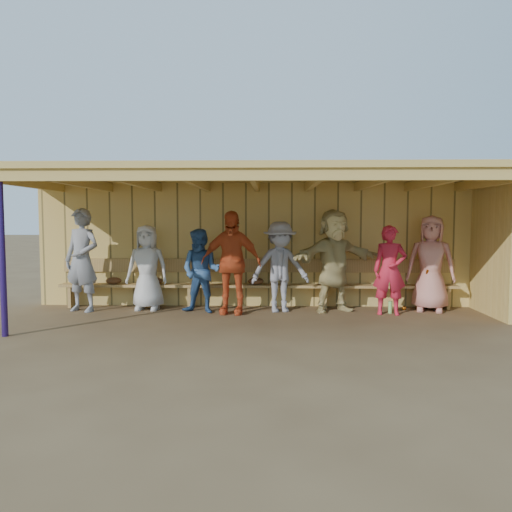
{
  "coord_description": "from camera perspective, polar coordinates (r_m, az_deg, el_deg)",
  "views": [
    {
      "loc": [
        0.26,
        -8.43,
        1.7
      ],
      "look_at": [
        0.0,
        0.35,
        1.05
      ],
      "focal_mm": 35.0,
      "sensor_mm": 36.0,
      "label": 1
    }
  ],
  "objects": [
    {
      "name": "dugout_equipment",
      "position": [
        9.55,
        -4.33,
        -3.06
      ],
      "size": [
        6.08,
        0.62,
        0.8
      ],
      "color": "orange",
      "rests_on": "ground"
    },
    {
      "name": "player_a",
      "position": [
        9.71,
        -19.26,
        -0.43
      ],
      "size": [
        0.8,
        0.65,
        1.9
      ],
      "primitive_type": "imported",
      "rotation": [
        0.0,
        0.0,
        -0.33
      ],
      "color": "gray",
      "rests_on": "ground"
    },
    {
      "name": "player_h",
      "position": [
        9.73,
        19.34,
        -0.81
      ],
      "size": [
        0.99,
        0.8,
        1.77
      ],
      "primitive_type": "imported",
      "rotation": [
        0.0,
        0.0,
        -0.3
      ],
      "color": "tan",
      "rests_on": "ground"
    },
    {
      "name": "ground",
      "position": [
        8.6,
        -0.07,
        -7.16
      ],
      "size": [
        90.0,
        90.0,
        0.0
      ],
      "primitive_type": "plane",
      "color": "brown",
      "rests_on": "ground"
    },
    {
      "name": "dugout_structure",
      "position": [
        9.12,
        2.51,
        4.2
      ],
      "size": [
        8.8,
        3.2,
        2.5
      ],
      "color": "#D7B35B",
      "rests_on": "ground"
    },
    {
      "name": "player_c",
      "position": [
        9.08,
        -6.31,
        -1.72
      ],
      "size": [
        0.87,
        0.75,
        1.52
      ],
      "primitive_type": "imported",
      "rotation": [
        0.0,
        0.0,
        -0.26
      ],
      "color": "#315586",
      "rests_on": "ground"
    },
    {
      "name": "player_f",
      "position": [
        9.26,
        8.92,
        -0.5
      ],
      "size": [
        1.84,
        1.13,
        1.89
      ],
      "primitive_type": "imported",
      "rotation": [
        0.0,
        0.0,
        0.35
      ],
      "color": "#CDB873",
      "rests_on": "ground"
    },
    {
      "name": "player_b",
      "position": [
        9.57,
        -12.33,
        -1.27
      ],
      "size": [
        0.8,
        0.53,
        1.6
      ],
      "primitive_type": "imported",
      "rotation": [
        0.0,
        0.0,
        -0.03
      ],
      "color": "beige",
      "rests_on": "ground"
    },
    {
      "name": "player_e",
      "position": [
        9.15,
        2.77,
        -1.24
      ],
      "size": [
        1.17,
        0.82,
        1.66
      ],
      "primitive_type": "imported",
      "rotation": [
        0.0,
        0.0,
        0.2
      ],
      "color": "gray",
      "rests_on": "ground"
    },
    {
      "name": "bench",
      "position": [
        9.62,
        0.13,
        -2.77
      ],
      "size": [
        7.6,
        0.34,
        0.93
      ],
      "color": "tan",
      "rests_on": "ground"
    },
    {
      "name": "player_g",
      "position": [
        9.17,
        15.04,
        -1.57
      ],
      "size": [
        0.63,
        0.46,
        1.59
      ],
      "primitive_type": "imported",
      "rotation": [
        0.0,
        0.0,
        -0.13
      ],
      "color": "red",
      "rests_on": "ground"
    },
    {
      "name": "player_d",
      "position": [
        8.95,
        -2.88,
        -0.74
      ],
      "size": [
        1.13,
        0.58,
        1.85
      ],
      "primitive_type": "imported",
      "rotation": [
        0.0,
        0.0,
        -0.12
      ],
      "color": "#D24D21",
      "rests_on": "ground"
    }
  ]
}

